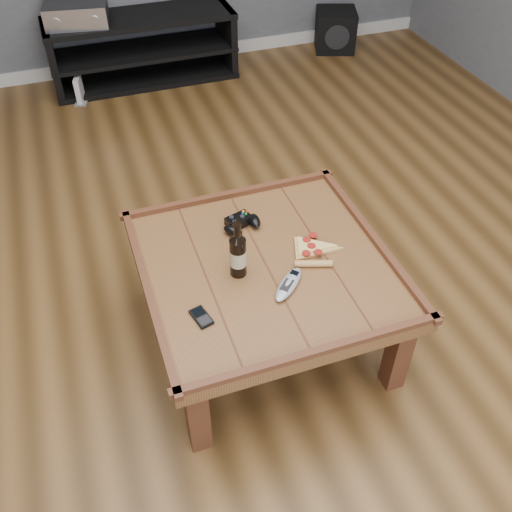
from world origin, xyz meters
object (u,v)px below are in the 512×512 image
object	(u,v)px
beer_bottle	(238,254)
game_controller	(242,223)
coffee_table	(266,274)
game_console	(80,91)
pizza_slice	(312,250)
subwoofer	(335,30)
media_console	(143,49)
av_receiver	(76,12)
smartphone	(201,317)
remote_control	(289,284)

from	to	relation	value
beer_bottle	game_controller	world-z (taller)	beer_bottle
coffee_table	game_console	bearing A→B (deg)	101.84
beer_bottle	pizza_slice	distance (m)	0.34
pizza_slice	game_console	bearing A→B (deg)	124.83
coffee_table	beer_bottle	distance (m)	0.20
game_controller	subwoofer	bearing A→B (deg)	40.19
media_console	game_console	xyz separation A→B (m)	(-0.53, -0.21, -0.16)
media_console	game_console	distance (m)	0.59
coffee_table	av_receiver	bearing A→B (deg)	98.92
game_console	pizza_slice	bearing A→B (deg)	-58.83
media_console	beer_bottle	distance (m)	2.78
av_receiver	smartphone	bearing A→B (deg)	-78.94
smartphone	game_console	distance (m)	2.77
beer_bottle	game_console	bearing A→B (deg)	99.15
beer_bottle	subwoofer	xyz separation A→B (m)	(1.77, 2.81, -0.39)
game_controller	game_console	xyz separation A→B (m)	(-0.51, 2.29, -0.39)
media_console	remote_control	distance (m)	2.91
coffee_table	media_console	xyz separation A→B (m)	(0.00, 2.75, -0.15)
remote_control	coffee_table	bearing A→B (deg)	150.14
smartphone	beer_bottle	bearing A→B (deg)	27.89
remote_control	av_receiver	bearing A→B (deg)	144.80
subwoofer	pizza_slice	bearing A→B (deg)	-97.74
game_console	media_console	bearing A→B (deg)	36.10
media_console	av_receiver	world-z (taller)	av_receiver
remote_control	game_controller	bearing A→B (deg)	144.16
game_console	av_receiver	bearing A→B (deg)	77.84
game_controller	pizza_slice	size ratio (longest dim) A/B	0.59
game_controller	smartphone	size ratio (longest dim) A/B	1.67
beer_bottle	remote_control	xyz separation A→B (m)	(0.16, -0.14, -0.09)
pizza_slice	smartphone	bearing A→B (deg)	-140.60
game_controller	smartphone	world-z (taller)	game_controller
coffee_table	remote_control	world-z (taller)	remote_control
beer_bottle	av_receiver	bearing A→B (deg)	96.39
beer_bottle	av_receiver	world-z (taller)	beer_bottle
media_console	game_console	bearing A→B (deg)	-158.84
media_console	av_receiver	xyz separation A→B (m)	(-0.43, -0.01, 0.33)
beer_bottle	smartphone	xyz separation A→B (m)	(-0.20, -0.18, -0.10)
av_receiver	game_console	distance (m)	0.54
pizza_slice	subwoofer	size ratio (longest dim) A/B	0.76
av_receiver	pizza_slice	bearing A→B (deg)	-67.94
pizza_slice	av_receiver	world-z (taller)	av_receiver
pizza_slice	subwoofer	xyz separation A→B (m)	(1.45, 2.79, -0.30)
av_receiver	beer_bottle	bearing A→B (deg)	-74.62
coffee_table	media_console	world-z (taller)	media_console
beer_bottle	av_receiver	size ratio (longest dim) A/B	0.54
game_controller	coffee_table	bearing A→B (deg)	-101.65
beer_bottle	pizza_slice	xyz separation A→B (m)	(0.33, 0.02, -0.09)
media_console	beer_bottle	world-z (taller)	beer_bottle
subwoofer	av_receiver	bearing A→B (deg)	-158.86
pizza_slice	game_console	world-z (taller)	pizza_slice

